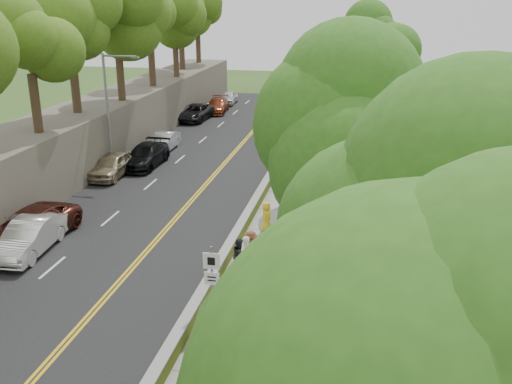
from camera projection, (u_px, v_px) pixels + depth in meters
The scene contains 25 objects.
ground at pixel (208, 283), 24.14m from camera, with size 140.00×140.00×0.00m, color #33511E.
road at pixel (191, 173), 39.02m from camera, with size 11.20×66.00×0.04m, color black.
sidewalk at pixel (307, 179), 37.57m from camera, with size 4.20×66.00×0.05m, color gray.
jersey_barrier at pixel (273, 173), 37.90m from camera, with size 0.42×66.00×0.60m, color #B3DA12.
rock_embankment at pixel (79, 139), 39.85m from camera, with size 5.00×66.00×4.00m, color #595147.
chainlink_fence at pixel (340, 167), 36.86m from camera, with size 0.04×66.00×2.00m, color slate.
trees_embankment at pixel (73, 12), 36.96m from camera, with size 6.40×66.00×13.00m, color #4E781C, non-canonical shape.
trees_fenceside at pixel (384, 74), 34.46m from camera, with size 7.00×66.00×14.00m, color #38721F, non-canonical shape.
streetlight at pixel (110, 106), 37.50m from camera, with size 2.52×0.22×8.00m.
signpost at pixel (212, 277), 20.51m from camera, with size 0.62×0.09×3.10m.
construction_barrel at pixel (332, 150), 42.84m from camera, with size 0.51×0.51×0.83m, color #F94B19.
concrete_block at pixel (297, 338), 19.51m from camera, with size 1.18×0.89×0.79m, color gray.
car_1 at pixel (29, 237), 26.68m from camera, with size 1.68×4.82×1.59m, color white.
car_2 at pixel (31, 227), 27.85m from camera, with size 2.65×5.74×1.59m, color #512018.
car_3 at pixel (146, 156), 40.19m from camera, with size 2.15×5.29×1.54m, color black.
car_4 at pixel (112, 165), 37.88m from camera, with size 1.87×4.66×1.59m, color tan.
car_5 at pixel (164, 142), 44.33m from camera, with size 1.44×4.14×1.36m, color silver.
car_6 at pixel (195, 112), 54.86m from camera, with size 2.51×5.44×1.51m, color black.
car_7 at pixel (217, 105), 58.48m from camera, with size 2.02×4.98×1.44m, color maroon.
car_8 at pixel (229, 98), 63.09m from camera, with size 1.62×4.01×1.37m, color silver.
painter_0 at pixel (266, 217), 29.07m from camera, with size 0.78×0.51×1.59m, color yellow.
painter_1 at pixel (247, 254), 24.71m from camera, with size 0.63×0.41×1.72m, color white.
painter_2 at pixel (240, 255), 24.79m from camera, with size 0.76×0.60×1.57m, color black.
painter_3 at pixel (251, 248), 25.42m from camera, with size 1.05×0.60×1.62m, color brown.
person_far at pixel (334, 160), 38.48m from camera, with size 1.09×0.45×1.86m, color black.
Camera 1 is at (6.16, -20.73, 11.60)m, focal length 40.00 mm.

